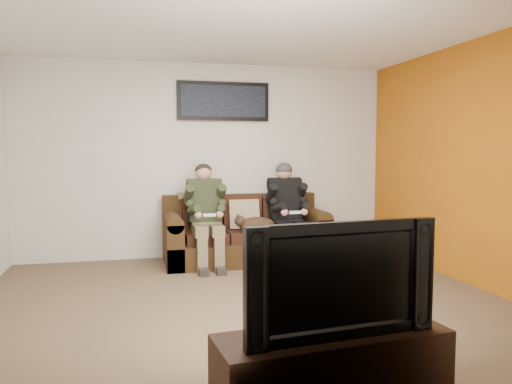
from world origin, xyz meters
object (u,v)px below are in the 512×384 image
object	(u,v)px
sofa	(245,236)
television	(334,276)
person_left	(206,209)
person_right	(288,207)
framed_poster	(223,101)
tv_stand	(332,369)
cat	(255,224)

from	to	relation	value
sofa	television	xyz separation A→B (m)	(-0.34, -3.77, 0.42)
person_left	television	world-z (taller)	person_left
person_right	framed_poster	size ratio (longest dim) A/B	1.02
tv_stand	television	size ratio (longest dim) A/B	1.20
person_left	tv_stand	bearing A→B (deg)	-86.89
person_right	television	bearing A→B (deg)	-103.61
person_left	person_right	distance (m)	1.07
cat	tv_stand	distance (m)	3.54
television	framed_poster	bearing A→B (deg)	82.64
person_right	framed_poster	xyz separation A→B (m)	(-0.73, 0.56, 1.39)
person_right	framed_poster	world-z (taller)	framed_poster
person_right	cat	size ratio (longest dim) A/B	1.94
framed_poster	tv_stand	bearing A→B (deg)	-91.90
sofa	person_left	world-z (taller)	person_left
framed_poster	tv_stand	world-z (taller)	framed_poster
sofa	person_left	bearing A→B (deg)	-162.02
sofa	person_left	xyz separation A→B (m)	(-0.53, -0.17, 0.39)
sofa	tv_stand	bearing A→B (deg)	-95.12
sofa	person_right	xyz separation A→B (m)	(0.53, -0.17, 0.39)
framed_poster	television	size ratio (longest dim) A/B	1.12
person_left	television	distance (m)	3.61
tv_stand	framed_poster	bearing A→B (deg)	82.64
framed_poster	person_right	bearing A→B (deg)	-37.59
television	person_right	bearing A→B (deg)	70.94
sofa	cat	xyz separation A→B (m)	(0.08, -0.28, 0.20)
cat	sofa	bearing A→B (deg)	105.29
person_right	person_left	bearing A→B (deg)	-179.98
person_left	tv_stand	xyz separation A→B (m)	(0.20, -3.60, -0.50)
sofa	person_left	distance (m)	0.68
tv_stand	sofa	bearing A→B (deg)	79.42
person_right	cat	xyz separation A→B (m)	(-0.46, -0.10, -0.20)
person_right	television	size ratio (longest dim) A/B	1.15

